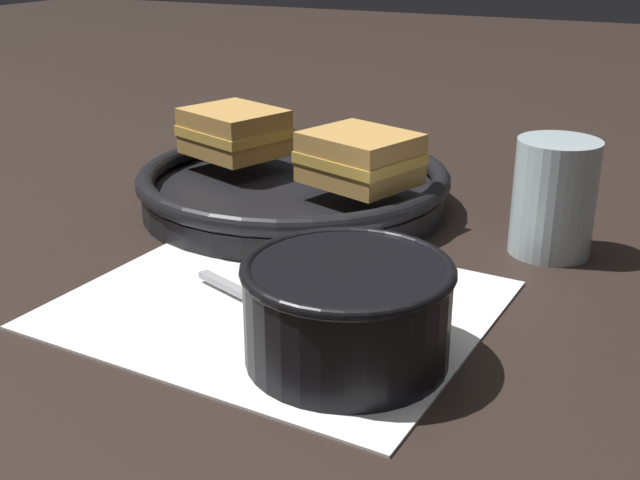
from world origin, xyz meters
name	(u,v)px	position (x,y,z in m)	size (l,w,h in m)	color
ground_plane	(288,291)	(0.00, 0.00, 0.00)	(4.00, 4.00, 0.00)	black
napkin	(278,303)	(0.01, -0.03, 0.00)	(0.31, 0.27, 0.00)	white
soup_bowl	(347,306)	(0.08, -0.08, 0.04)	(0.13, 0.13, 0.07)	black
spoon	(297,320)	(0.04, -0.05, 0.01)	(0.15, 0.07, 0.01)	#9E9EA3
skillet	(294,187)	(-0.09, 0.17, 0.02)	(0.31, 0.40, 0.04)	black
sandwich_near_left	(360,158)	(-0.01, 0.16, 0.07)	(0.12, 0.11, 0.05)	#C18E47
sandwich_near_right	(234,132)	(-0.16, 0.19, 0.07)	(0.12, 0.11, 0.05)	#C18E47
drinking_glass	(554,198)	(0.16, 0.17, 0.05)	(0.07, 0.07, 0.10)	silver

